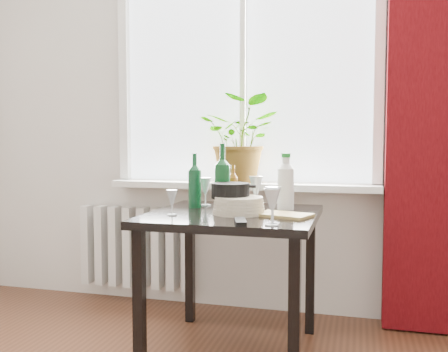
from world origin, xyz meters
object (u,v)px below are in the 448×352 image
(wine_bottle_left, at_px, (195,180))
(wine_bottle_right, at_px, (222,176))
(wineglass_back_left, at_px, (205,191))
(bottle_amber, at_px, (233,185))
(cleaning_bottle, at_px, (286,181))
(plate_stack, at_px, (239,206))
(radiator, at_px, (136,247))
(wineglass_front_left, at_px, (172,202))
(fondue_pot, at_px, (230,198))
(wineglass_back_center, at_px, (256,192))
(potted_plant, at_px, (242,139))
(tv_remote, at_px, (240,221))
(wineglass_front_right, at_px, (273,205))
(wineglass_far_right, at_px, (272,207))
(table, at_px, (233,230))
(cutting_board, at_px, (283,215))

(wine_bottle_left, height_order, wine_bottle_right, wine_bottle_right)
(wine_bottle_right, bearing_deg, wineglass_back_left, 136.32)
(bottle_amber, bearing_deg, wine_bottle_left, -143.50)
(cleaning_bottle, xyz_separation_m, plate_stack, (-0.20, -0.23, -0.11))
(cleaning_bottle, distance_m, plate_stack, 0.33)
(radiator, xyz_separation_m, wineglass_front_left, (0.58, -0.81, 0.42))
(radiator, bearing_deg, cleaning_bottle, -22.48)
(cleaning_bottle, height_order, fondue_pot, cleaning_bottle)
(wine_bottle_right, xyz_separation_m, wineglass_back_left, (-0.14, 0.13, -0.10))
(radiator, relative_size, wineglass_back_center, 4.35)
(wine_bottle_left, distance_m, fondue_pot, 0.29)
(potted_plant, height_order, tv_remote, potted_plant)
(bottle_amber, relative_size, wineglass_back_center, 1.27)
(bottle_amber, xyz_separation_m, wineglass_front_left, (-0.20, -0.44, -0.05))
(wineglass_front_right, xyz_separation_m, wineglass_front_left, (-0.53, 0.13, -0.02))
(potted_plant, relative_size, plate_stack, 2.08)
(cleaning_bottle, relative_size, plate_stack, 1.18)
(wine_bottle_right, distance_m, cleaning_bottle, 0.34)
(potted_plant, distance_m, wineglass_far_right, 1.06)
(potted_plant, bearing_deg, wineglass_front_right, -68.82)
(radiator, distance_m, wine_bottle_left, 0.94)
(cleaning_bottle, distance_m, wineglass_far_right, 0.53)
(wine_bottle_left, distance_m, cleaning_bottle, 0.50)
(wineglass_far_right, relative_size, plate_stack, 0.63)
(table, bearing_deg, wineglass_far_right, -53.09)
(wine_bottle_left, bearing_deg, bottle_amber, 36.50)
(cleaning_bottle, distance_m, tv_remote, 0.54)
(bottle_amber, distance_m, wineglass_back_left, 0.16)
(wine_bottle_right, xyz_separation_m, fondue_pot, (0.07, -0.11, -0.10))
(wineglass_front_left, bearing_deg, bottle_amber, 65.39)
(wineglass_back_left, xyz_separation_m, tv_remote, (0.34, -0.55, -0.07))
(radiator, height_order, fondue_pot, fondue_pot)
(tv_remote, bearing_deg, wineglass_far_right, -24.97)
(wineglass_front_right, relative_size, wineglass_far_right, 1.02)
(radiator, height_order, plate_stack, plate_stack)
(cleaning_bottle, bearing_deg, wine_bottle_right, -165.58)
(radiator, height_order, wineglass_back_left, wineglass_back_left)
(potted_plant, bearing_deg, plate_stack, -78.21)
(wineglass_back_left, bearing_deg, table, -45.25)
(plate_stack, relative_size, fondue_pot, 1.17)
(cleaning_bottle, relative_size, wineglass_back_center, 1.69)
(wineglass_back_center, bearing_deg, wineglass_front_right, -69.67)
(wine_bottle_left, height_order, wineglass_front_left, wine_bottle_left)
(fondue_pot, height_order, cutting_board, fondue_pot)
(cutting_board, bearing_deg, tv_remote, -120.98)
(cleaning_bottle, height_order, cutting_board, cleaning_bottle)
(wineglass_far_right, height_order, cutting_board, wineglass_far_right)
(potted_plant, distance_m, cutting_board, 0.85)
(plate_stack, bearing_deg, tv_remote, -75.01)
(potted_plant, bearing_deg, cutting_board, -61.45)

